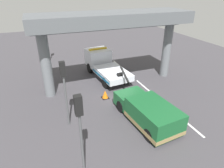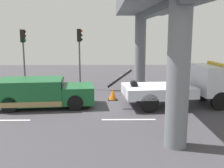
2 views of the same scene
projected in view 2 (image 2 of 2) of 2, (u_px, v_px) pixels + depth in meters
name	position (u px, v px, depth m)	size (l,w,h in m)	color
ground_plane	(125.00, 107.00, 15.72)	(60.00, 40.00, 0.10)	#423F44
lane_stripe_west	(3.00, 120.00, 13.21)	(2.60, 0.16, 0.01)	silver
lane_stripe_mid	(129.00, 119.00, 13.32)	(2.60, 0.16, 0.01)	silver
tow_truck_white	(192.00, 85.00, 15.64)	(7.33, 2.92, 2.46)	silver
towed_van_green	(42.00, 93.00, 15.47)	(5.37, 2.63, 1.58)	#195B2D
overpass_structure	(154.00, 8.00, 14.74)	(3.60, 13.19, 6.32)	slate
traffic_light_near	(23.00, 46.00, 19.80)	(0.39, 0.32, 4.31)	#515456
traffic_light_far	(80.00, 46.00, 19.87)	(0.39, 0.32, 4.36)	#515456
traffic_cone_orange	(113.00, 95.00, 17.14)	(0.56, 0.56, 0.67)	orange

